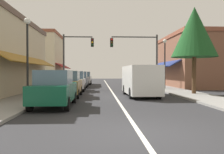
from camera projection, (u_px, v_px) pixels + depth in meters
name	position (u px, v px, depth m)	size (l,w,h in m)	color
ground_plane	(110.00, 89.00, 24.38)	(80.00, 80.00, 0.00)	#28282B
sidewalk_left	(56.00, 88.00, 24.08)	(2.60, 56.00, 0.12)	gray
sidewalk_right	(162.00, 88.00, 24.68)	(2.60, 56.00, 0.12)	gray
lane_center_stripe	(110.00, 89.00, 24.38)	(0.14, 52.00, 0.01)	silver
storefront_right_block	(186.00, 61.00, 26.80)	(5.39, 10.20, 5.91)	brown
storefront_far_left	(42.00, 59.00, 33.79)	(6.36, 8.20, 7.22)	beige
parked_car_nearest_left	(55.00, 89.00, 11.36)	(1.80, 4.11, 1.77)	#0F4C33
parked_car_second_left	(68.00, 84.00, 16.13)	(1.80, 4.11, 1.77)	brown
parked_car_third_left	(75.00, 81.00, 21.14)	(1.85, 4.13, 1.77)	silver
parked_car_far_left	(80.00, 80.00, 26.19)	(1.79, 4.11, 1.77)	#4C5156
parked_car_distant_left	(85.00, 78.00, 32.04)	(1.81, 4.11, 1.77)	#B7BABF
van_in_lane	(140.00, 80.00, 16.45)	(2.09, 5.22, 2.12)	silver
traffic_signal_mast_arm	(141.00, 52.00, 23.94)	(4.89, 0.50, 5.52)	#333333
traffic_signal_left_corner	(74.00, 53.00, 24.55)	(3.23, 0.50, 5.64)	#333333
street_lamp_left_near	(27.00, 45.00, 13.26)	(0.36, 0.36, 4.74)	black
street_lamp_right_mid	(165.00, 56.00, 22.33)	(0.36, 0.36, 4.83)	black
tree_right_near	(194.00, 32.00, 17.27)	(3.34, 3.34, 6.47)	#4C331E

